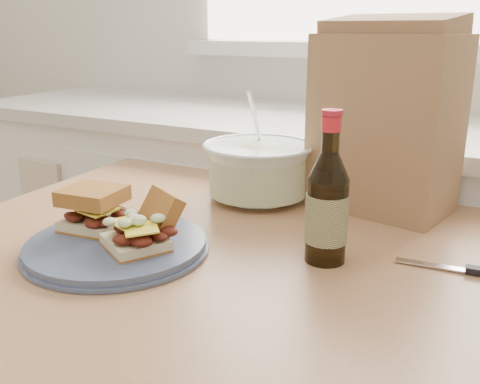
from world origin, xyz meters
The scene contains 9 objects.
cabinet_run centered at (0.00, 1.70, 0.47)m, with size 2.50×0.64×0.94m.
dining_table centered at (0.01, 1.00, 0.71)m, with size 1.06×1.06×0.83m.
plate centered at (-0.09, 0.86, 0.84)m, with size 0.30×0.30×0.02m, color #44506E.
sandwich_left centered at (-0.16, 0.88, 0.89)m, with size 0.11×0.10×0.08m.
sandwich_right centered at (-0.04, 0.87, 0.88)m, with size 0.13×0.17×0.08m.
coleslaw_bowl centered at (-0.01, 1.23, 0.89)m, with size 0.24×0.24×0.24m.
beer_bottle centered at (0.23, 0.99, 0.92)m, with size 0.07×0.07×0.25m.
knife centered at (0.45, 1.05, 0.84)m, with size 0.18×0.03×0.01m.
paper_bag centered at (0.24, 1.30, 1.01)m, with size 0.27×0.18×0.35m, color #976B49.
Camera 1 is at (0.50, 0.22, 1.20)m, focal length 40.00 mm.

